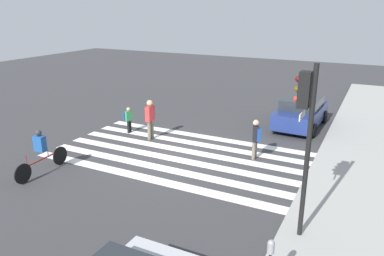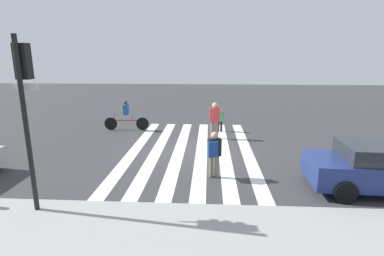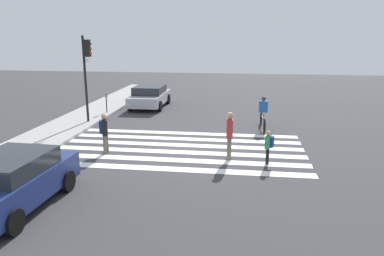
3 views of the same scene
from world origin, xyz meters
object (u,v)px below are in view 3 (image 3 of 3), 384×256
Objects in this scene: cyclist_far_lane at (263,112)px; pedestrian_child_with_backpack at (269,144)px; car_parked_dark_suv at (12,181)px; car_parked_silver_sedan at (150,96)px; pedestrian_adult_tall_backpack at (230,133)px; traffic_light at (87,63)px; parking_meter at (106,98)px; pedestrian_adult_yellow_jacket at (104,130)px.

pedestrian_child_with_backpack is at bearing 176.76° from cyclist_far_lane.
pedestrian_child_with_backpack is 0.30× the size of car_parked_dark_suv.
car_parked_dark_suv is 0.99× the size of car_parked_silver_sedan.
car_parked_dark_suv is (-4.85, 5.61, -0.26)m from pedestrian_adult_tall_backpack.
car_parked_silver_sedan is (14.50, -0.16, -0.05)m from car_parked_dark_suv.
traffic_light is 1.85× the size of cyclist_far_lane.
traffic_light is 3.15m from parking_meter.
cyclist_far_lane reaches higher than pedestrian_adult_yellow_jacket.
cyclist_far_lane is at bearing 17.28° from pedestrian_child_with_backpack.
pedestrian_adult_tall_backpack is at bearing 160.22° from cyclist_far_lane.
car_parked_dark_suv is (-4.95, 0.73, -0.17)m from pedestrian_adult_yellow_jacket.
car_parked_dark_suv is 14.50m from car_parked_silver_sedan.
pedestrian_adult_yellow_jacket is 0.88× the size of pedestrian_adult_tall_backpack.
parking_meter is 7.30m from pedestrian_adult_yellow_jacket.
traffic_light is 1.08× the size of car_parked_dark_suv.
pedestrian_adult_yellow_jacket is 9.57m from car_parked_silver_sedan.
parking_meter is (2.27, -0.05, -2.18)m from traffic_light.
pedestrian_child_with_backpack is 12.10m from car_parked_silver_sedan.
pedestrian_adult_tall_backpack is at bearing -122.41° from traffic_light.
traffic_light is at bearing -170.19° from pedestrian_adult_yellow_jacket.
cyclist_far_lane reaches higher than car_parked_dark_suv.
car_parked_dark_suv is at bearing -169.37° from traffic_light.
car_parked_silver_sedan is at bearing -21.57° from traffic_light.
traffic_light is 10.01m from car_parked_dark_suv.
traffic_light is at bearing 178.73° from parking_meter.
cyclist_far_lane is (0.10, -8.87, -2.29)m from traffic_light.
parking_meter is at bearing 68.00° from pedestrian_child_with_backpack.
pedestrian_adult_tall_backpack is at bearing -46.72° from car_parked_dark_suv.
cyclist_far_lane reaches higher than parking_meter.
pedestrian_adult_yellow_jacket is 7.89m from cyclist_far_lane.
cyclist_far_lane is (4.70, -6.35, -0.06)m from pedestrian_adult_yellow_jacket.
car_parked_silver_sedan is at bearing -35.46° from parking_meter.
pedestrian_adult_yellow_jacket reaches higher than car_parked_dark_suv.
pedestrian_child_with_backpack is 1.49m from pedestrian_adult_tall_backpack.
traffic_light is 5.70m from pedestrian_adult_yellow_jacket.
parking_meter is 0.31× the size of car_parked_dark_suv.
pedestrian_adult_yellow_jacket is at bearing -151.29° from traffic_light.
parking_meter is at bearing 73.26° from cyclist_far_lane.
pedestrian_adult_yellow_jacket is 0.38× the size of car_parked_dark_suv.
pedestrian_adult_yellow_jacket is (-4.60, -2.52, -2.23)m from traffic_light.
car_parked_dark_suv is (-9.65, 7.07, -0.11)m from cyclist_far_lane.
car_parked_silver_sedan is at bearing 52.30° from pedestrian_child_with_backpack.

